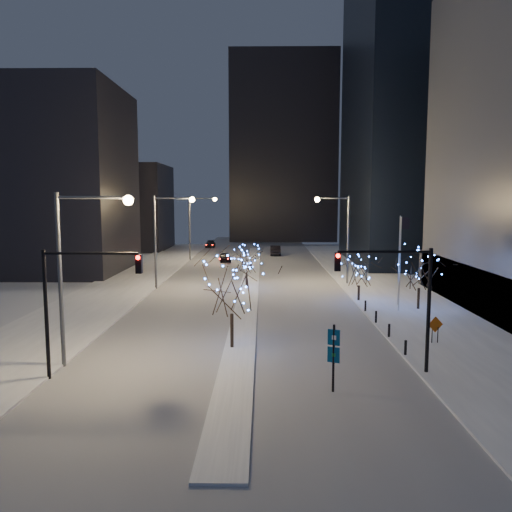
{
  "coord_description": "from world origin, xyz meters",
  "views": [
    {
      "loc": [
        1.48,
        -25.7,
        9.63
      ],
      "look_at": [
        0.91,
        14.59,
        5.0
      ],
      "focal_mm": 35.0,
      "sensor_mm": 36.0,
      "label": 1
    }
  ],
  "objects_px": {
    "car_near": "(225,257)",
    "car_far": "(210,244)",
    "holiday_tree_plaza_near": "(420,269)",
    "car_mid": "(275,250)",
    "street_lamp_east": "(340,227)",
    "holiday_tree_median_far": "(246,260)",
    "traffic_signal_west": "(75,292)",
    "traffic_signal_east": "(401,289)",
    "holiday_tree_plaza_far": "(359,270)",
    "street_lamp_w_far": "(196,219)",
    "holiday_tree_median_near": "(232,285)",
    "construction_sign": "(435,327)",
    "street_lamp_w_mid": "(165,228)",
    "street_lamp_w_near": "(78,255)",
    "wayfinding_sign": "(334,351)"
  },
  "relations": [
    {
      "from": "holiday_tree_plaza_near",
      "to": "holiday_tree_plaza_far",
      "type": "distance_m",
      "value": 5.81
    },
    {
      "from": "car_mid",
      "to": "traffic_signal_east",
      "type": "bearing_deg",
      "value": 94.52
    },
    {
      "from": "traffic_signal_west",
      "to": "holiday_tree_median_near",
      "type": "xyz_separation_m",
      "value": [
        7.94,
        5.46,
        -0.59
      ]
    },
    {
      "from": "street_lamp_w_mid",
      "to": "car_near",
      "type": "relative_size",
      "value": 2.42
    },
    {
      "from": "street_lamp_east",
      "to": "holiday_tree_median_far",
      "type": "distance_m",
      "value": 11.23
    },
    {
      "from": "car_far",
      "to": "construction_sign",
      "type": "distance_m",
      "value": 69.96
    },
    {
      "from": "car_near",
      "to": "car_far",
      "type": "height_order",
      "value": "car_near"
    },
    {
      "from": "traffic_signal_east",
      "to": "holiday_tree_plaza_far",
      "type": "xyz_separation_m",
      "value": [
        1.56,
        19.6,
        -1.76
      ]
    },
    {
      "from": "car_near",
      "to": "wayfinding_sign",
      "type": "relative_size",
      "value": 1.2
    },
    {
      "from": "construction_sign",
      "to": "car_near",
      "type": "bearing_deg",
      "value": 99.51
    },
    {
      "from": "street_lamp_w_near",
      "to": "street_lamp_east",
      "type": "height_order",
      "value": "same"
    },
    {
      "from": "street_lamp_w_mid",
      "to": "holiday_tree_median_far",
      "type": "xyz_separation_m",
      "value": [
        8.65,
        0.34,
        -3.43
      ]
    },
    {
      "from": "car_far",
      "to": "construction_sign",
      "type": "height_order",
      "value": "construction_sign"
    },
    {
      "from": "street_lamp_w_near",
      "to": "car_near",
      "type": "distance_m",
      "value": 48.89
    },
    {
      "from": "street_lamp_east",
      "to": "car_mid",
      "type": "distance_m",
      "value": 31.08
    },
    {
      "from": "car_mid",
      "to": "construction_sign",
      "type": "relative_size",
      "value": 2.79
    },
    {
      "from": "holiday_tree_median_near",
      "to": "construction_sign",
      "type": "relative_size",
      "value": 3.55
    },
    {
      "from": "street_lamp_w_far",
      "to": "holiday_tree_median_far",
      "type": "height_order",
      "value": "street_lamp_w_far"
    },
    {
      "from": "car_mid",
      "to": "street_lamp_w_far",
      "type": "bearing_deg",
      "value": 31.46
    },
    {
      "from": "holiday_tree_median_near",
      "to": "holiday_tree_plaza_far",
      "type": "height_order",
      "value": "holiday_tree_median_near"
    },
    {
      "from": "traffic_signal_west",
      "to": "traffic_signal_east",
      "type": "distance_m",
      "value": 17.41
    },
    {
      "from": "car_mid",
      "to": "street_lamp_w_mid",
      "type": "bearing_deg",
      "value": 68.46
    },
    {
      "from": "street_lamp_w_mid",
      "to": "holiday_tree_median_near",
      "type": "relative_size",
      "value": 1.59
    },
    {
      "from": "street_lamp_w_mid",
      "to": "car_far",
      "type": "bearing_deg",
      "value": 90.08
    },
    {
      "from": "street_lamp_w_far",
      "to": "car_near",
      "type": "bearing_deg",
      "value": -20.03
    },
    {
      "from": "street_lamp_w_near",
      "to": "holiday_tree_median_near",
      "type": "distance_m",
      "value": 9.41
    },
    {
      "from": "street_lamp_w_far",
      "to": "holiday_tree_median_near",
      "type": "distance_m",
      "value": 47.36
    },
    {
      "from": "car_mid",
      "to": "holiday_tree_median_far",
      "type": "relative_size",
      "value": 1.1
    },
    {
      "from": "construction_sign",
      "to": "traffic_signal_west",
      "type": "bearing_deg",
      "value": -174.77
    },
    {
      "from": "street_lamp_w_mid",
      "to": "holiday_tree_plaza_far",
      "type": "bearing_deg",
      "value": -18.24
    },
    {
      "from": "street_lamp_w_near",
      "to": "car_far",
      "type": "relative_size",
      "value": 2.19
    },
    {
      "from": "car_near",
      "to": "holiday_tree_median_far",
      "type": "bearing_deg",
      "value": -87.86
    },
    {
      "from": "holiday_tree_plaza_far",
      "to": "construction_sign",
      "type": "distance_m",
      "value": 14.31
    },
    {
      "from": "construction_sign",
      "to": "street_lamp_w_near",
      "type": "bearing_deg",
      "value": 179.92
    },
    {
      "from": "car_near",
      "to": "holiday_tree_median_near",
      "type": "xyz_separation_m",
      "value": [
        3.86,
        -44.87,
        3.47
      ]
    },
    {
      "from": "street_lamp_w_far",
      "to": "car_far",
      "type": "distance_m",
      "value": 21.84
    },
    {
      "from": "car_far",
      "to": "holiday_tree_plaza_near",
      "type": "height_order",
      "value": "holiday_tree_plaza_near"
    },
    {
      "from": "traffic_signal_west",
      "to": "car_far",
      "type": "distance_m",
      "value": 73.17
    },
    {
      "from": "holiday_tree_plaza_near",
      "to": "car_near",
      "type": "bearing_deg",
      "value": 120.04
    },
    {
      "from": "car_near",
      "to": "car_mid",
      "type": "distance_m",
      "value": 12.42
    },
    {
      "from": "street_lamp_w_near",
      "to": "holiday_tree_median_far",
      "type": "relative_size",
      "value": 2.23
    },
    {
      "from": "traffic_signal_east",
      "to": "holiday_tree_median_far",
      "type": "xyz_separation_m",
      "value": [
        -9.23,
        26.34,
        -1.69
      ]
    },
    {
      "from": "construction_sign",
      "to": "wayfinding_sign",
      "type": "bearing_deg",
      "value": -145.78
    },
    {
      "from": "street_lamp_w_mid",
      "to": "holiday_tree_median_far",
      "type": "bearing_deg",
      "value": 2.26
    },
    {
      "from": "traffic_signal_west",
      "to": "traffic_signal_east",
      "type": "bearing_deg",
      "value": 3.29
    },
    {
      "from": "street_lamp_w_near",
      "to": "traffic_signal_west",
      "type": "height_order",
      "value": "street_lamp_w_near"
    },
    {
      "from": "holiday_tree_median_far",
      "to": "street_lamp_w_mid",
      "type": "bearing_deg",
      "value": -177.74
    },
    {
      "from": "street_lamp_w_mid",
      "to": "street_lamp_w_far",
      "type": "bearing_deg",
      "value": 90.0
    },
    {
      "from": "traffic_signal_east",
      "to": "construction_sign",
      "type": "distance_m",
      "value": 7.71
    },
    {
      "from": "holiday_tree_median_near",
      "to": "wayfinding_sign",
      "type": "height_order",
      "value": "holiday_tree_median_near"
    }
  ]
}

